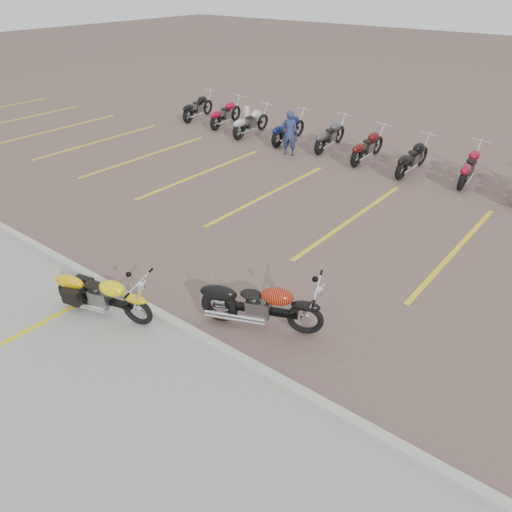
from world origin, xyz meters
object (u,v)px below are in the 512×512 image
Objects in this scene: flame_cruiser at (259,305)px; yellow_cruiser at (102,296)px; person_a at (290,133)px; bollard at (247,120)px.

yellow_cruiser is at bearing -171.89° from flame_cruiser.
person_a reaches higher than bollard.
bollard is at bearing 101.05° from yellow_cruiser.
yellow_cruiser is at bearing -63.07° from bollard.
person_a is at bearing -22.91° from bollard.
yellow_cruiser is 12.36m from bollard.
flame_cruiser is (2.48, 1.53, 0.04)m from yellow_cruiser.
person_a reaches higher than yellow_cruiser.
person_a is 3.19m from bollard.
bollard is (-5.60, 11.02, 0.07)m from yellow_cruiser.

